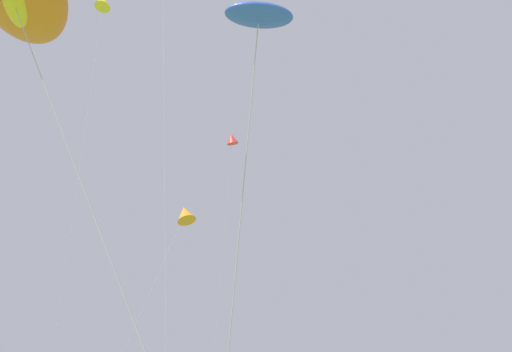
{
  "coord_description": "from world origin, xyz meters",
  "views": [
    {
      "loc": [
        -8.54,
        4.75,
        1.53
      ],
      "look_at": [
        -0.05,
        8.94,
        6.08
      ],
      "focal_mm": 26.94,
      "sensor_mm": 36.0,
      "label": 1
    }
  ],
  "objects_px": {
    "small_kite_tiny_distant": "(185,214)",
    "small_kite_streamer_purple": "(103,3)",
    "small_kite_stunt_black": "(259,17)",
    "small_kite_diamond_red": "(232,140)"
  },
  "relations": [
    {
      "from": "small_kite_streamer_purple",
      "to": "small_kite_stunt_black",
      "type": "distance_m",
      "value": 22.31
    },
    {
      "from": "small_kite_streamer_purple",
      "to": "small_kite_diamond_red",
      "type": "bearing_deg",
      "value": 1.64
    },
    {
      "from": "small_kite_streamer_purple",
      "to": "small_kite_tiny_distant",
      "type": "xyz_separation_m",
      "value": [
        9.14,
        -0.86,
        -11.35
      ]
    },
    {
      "from": "small_kite_tiny_distant",
      "to": "small_kite_streamer_purple",
      "type": "bearing_deg",
      "value": -178.99
    },
    {
      "from": "small_kite_diamond_red",
      "to": "small_kite_stunt_black",
      "type": "xyz_separation_m",
      "value": [
        -15.58,
        -9.59,
        -8.7
      ]
    },
    {
      "from": "small_kite_tiny_distant",
      "to": "small_kite_stunt_black",
      "type": "relative_size",
      "value": 1.69
    },
    {
      "from": "small_kite_streamer_purple",
      "to": "small_kite_stunt_black",
      "type": "xyz_separation_m",
      "value": [
        -7.12,
        -14.38,
        -15.5
      ]
    },
    {
      "from": "small_kite_stunt_black",
      "to": "small_kite_diamond_red",
      "type": "bearing_deg",
      "value": -91.3
    },
    {
      "from": "small_kite_diamond_red",
      "to": "small_kite_stunt_black",
      "type": "bearing_deg",
      "value": -50.73
    },
    {
      "from": "small_kite_diamond_red",
      "to": "small_kite_tiny_distant",
      "type": "height_order",
      "value": "small_kite_diamond_red"
    }
  ]
}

